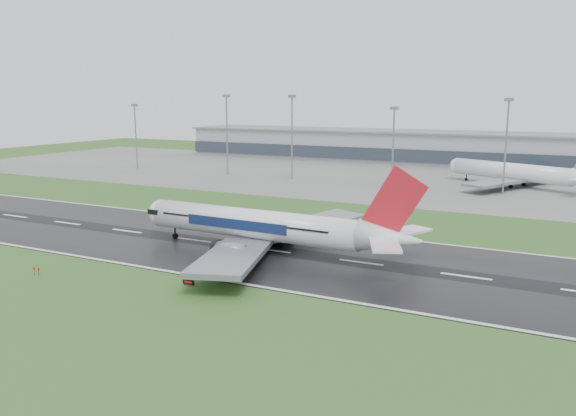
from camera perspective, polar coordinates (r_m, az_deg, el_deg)
The scene contains 12 objects.
ground at distance 131.86m, azimuth -9.33°, elevation -3.20°, with size 520.00×520.00×0.00m, color #2B541E.
runway at distance 131.85m, azimuth -9.33°, elevation -3.18°, with size 400.00×45.00×0.10m, color black.
apron at distance 242.37m, azimuth 8.36°, elevation 3.21°, with size 400.00×130.00×0.08m, color slate.
terminal at distance 298.80m, azimuth 12.11°, elevation 5.94°, with size 240.00×36.00×15.00m, color #8F919A.
main_airliner at distance 118.08m, azimuth -1.79°, elevation 0.03°, with size 63.82×60.78×18.84m, color white, non-canonical shape.
parked_airliner at distance 223.71m, azimuth 21.90°, elevation 4.19°, with size 59.85×55.72×17.54m, color white, non-canonical shape.
runway_sign at distance 100.77m, azimuth -9.88°, elevation -7.32°, with size 2.30×0.26×1.04m, color black, non-canonical shape.
floodmast_0 at distance 272.45m, azimuth -14.91°, elevation 6.77°, with size 0.64×0.64×28.30m, color gray.
floodmast_1 at distance 242.31m, azimuth -6.09°, elevation 7.09°, with size 0.64×0.64×32.30m, color gray.
floodmast_2 at distance 227.28m, azimuth 0.40°, elevation 6.88°, with size 0.64×0.64×32.07m, color gray.
floodmast_3 at distance 212.37m, azimuth 10.42°, elevation 5.85°, with size 0.64×0.64×27.79m, color gray.
floodmast_4 at distance 204.71m, azimuth 20.87°, elevation 5.57°, with size 0.64×0.64×30.83m, color gray.
Camera 1 is at (76.12, -102.94, 31.58)m, focal length 35.69 mm.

